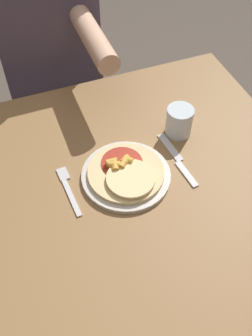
{
  "coord_description": "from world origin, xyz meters",
  "views": [
    {
      "loc": [
        -0.28,
        -0.6,
        1.61
      ],
      "look_at": [
        -0.04,
        0.04,
        0.78
      ],
      "focal_mm": 42.0,
      "sensor_mm": 36.0,
      "label": 1
    }
  ],
  "objects_px": {
    "pizza": "(126,172)",
    "knife": "(178,160)",
    "drinking_glass": "(179,121)",
    "dining_table": "(143,207)",
    "plate": "(126,175)",
    "fork": "(68,188)",
    "person_diner": "(50,55)"
  },
  "relations": [
    {
      "from": "pizza",
      "to": "knife",
      "type": "xyz_separation_m",
      "value": [
        0.16,
        0.01,
        -0.02
      ]
    },
    {
      "from": "pizza",
      "to": "drinking_glass",
      "type": "xyz_separation_m",
      "value": [
        0.21,
        0.11,
        0.02
      ]
    },
    {
      "from": "dining_table",
      "to": "drinking_glass",
      "type": "relative_size",
      "value": 10.49
    },
    {
      "from": "plate",
      "to": "fork",
      "type": "height_order",
      "value": "plate"
    },
    {
      "from": "dining_table",
      "to": "pizza",
      "type": "relative_size",
      "value": 4.56
    },
    {
      "from": "knife",
      "to": "drinking_glass",
      "type": "distance_m",
      "value": 0.12
    },
    {
      "from": "plate",
      "to": "knife",
      "type": "height_order",
      "value": "plate"
    },
    {
      "from": "plate",
      "to": "fork",
      "type": "bearing_deg",
      "value": 172.97
    },
    {
      "from": "dining_table",
      "to": "pizza",
      "type": "height_order",
      "value": "pizza"
    },
    {
      "from": "dining_table",
      "to": "plate",
      "type": "height_order",
      "value": "plate"
    },
    {
      "from": "pizza",
      "to": "knife",
      "type": "distance_m",
      "value": 0.17
    },
    {
      "from": "dining_table",
      "to": "person_diner",
      "type": "xyz_separation_m",
      "value": [
        -0.1,
        0.7,
        0.11
      ]
    },
    {
      "from": "drinking_glass",
      "to": "plate",
      "type": "bearing_deg",
      "value": -153.19
    },
    {
      "from": "knife",
      "to": "fork",
      "type": "bearing_deg",
      "value": 176.92
    },
    {
      "from": "dining_table",
      "to": "person_diner",
      "type": "bearing_deg",
      "value": 97.71
    },
    {
      "from": "plate",
      "to": "knife",
      "type": "bearing_deg",
      "value": 0.91
    },
    {
      "from": "fork",
      "to": "knife",
      "type": "height_order",
      "value": "same"
    },
    {
      "from": "plate",
      "to": "drinking_glass",
      "type": "bearing_deg",
      "value": 26.81
    },
    {
      "from": "pizza",
      "to": "knife",
      "type": "height_order",
      "value": "pizza"
    },
    {
      "from": "person_diner",
      "to": "dining_table",
      "type": "bearing_deg",
      "value": -82.29
    },
    {
      "from": "plate",
      "to": "drinking_glass",
      "type": "height_order",
      "value": "drinking_glass"
    },
    {
      "from": "fork",
      "to": "person_diner",
      "type": "relative_size",
      "value": 0.14
    },
    {
      "from": "plate",
      "to": "pizza",
      "type": "bearing_deg",
      "value": -106.54
    },
    {
      "from": "plate",
      "to": "person_diner",
      "type": "height_order",
      "value": "person_diner"
    },
    {
      "from": "dining_table",
      "to": "knife",
      "type": "height_order",
      "value": "knife"
    },
    {
      "from": "drinking_glass",
      "to": "knife",
      "type": "bearing_deg",
      "value": -115.46
    },
    {
      "from": "fork",
      "to": "person_diner",
      "type": "height_order",
      "value": "person_diner"
    },
    {
      "from": "fork",
      "to": "drinking_glass",
      "type": "relative_size",
      "value": 1.88
    },
    {
      "from": "plate",
      "to": "knife",
      "type": "distance_m",
      "value": 0.16
    },
    {
      "from": "pizza",
      "to": "fork",
      "type": "relative_size",
      "value": 1.22
    },
    {
      "from": "pizza",
      "to": "plate",
      "type": "bearing_deg",
      "value": 73.46
    },
    {
      "from": "drinking_glass",
      "to": "person_diner",
      "type": "height_order",
      "value": "person_diner"
    }
  ]
}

